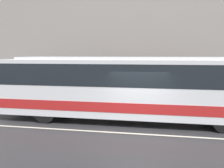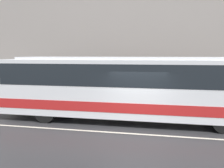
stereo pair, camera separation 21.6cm
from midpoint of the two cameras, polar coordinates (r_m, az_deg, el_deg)
The scene contains 6 objects.
ground_plane at distance 10.44m, azimuth 5.11°, elevation -11.29°, with size 60.00×60.00×0.00m, color #2D2D30.
sidewalk at distance 15.65m, azimuth 7.12°, elevation -4.88°, with size 60.00×2.84×0.17m.
building_facade at distance 16.95m, azimuth 7.71°, elevation 11.53°, with size 60.00×0.35×9.65m.
lane_stripe at distance 10.44m, azimuth 5.11°, elevation -11.27°, with size 54.00×0.14×0.01m.
transit_bus at distance 12.03m, azimuth 2.16°, elevation -0.29°, with size 12.00×2.49×3.11m.
pedestrian_waiting at distance 16.39m, azimuth 9.70°, elevation -1.34°, with size 0.36×0.36×1.67m.
Camera 1 is at (0.86, -9.90, 3.23)m, focal length 40.00 mm.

